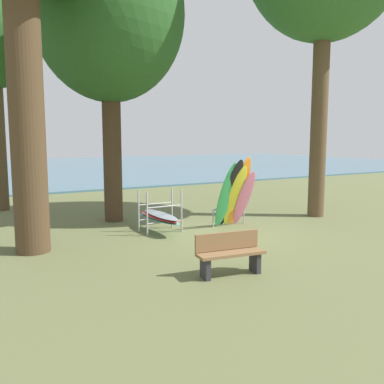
{
  "coord_description": "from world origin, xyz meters",
  "views": [
    {
      "loc": [
        -6.82,
        -9.5,
        2.74
      ],
      "look_at": [
        -0.41,
        1.37,
        1.1
      ],
      "focal_mm": 38.86,
      "sensor_mm": 36.0,
      "label": 1
    }
  ],
  "objects_px": {
    "tree_mid_behind": "(109,15)",
    "leaning_board_pile": "(235,195)",
    "board_storage_rack": "(159,216)",
    "park_bench": "(230,253)"
  },
  "relations": [
    {
      "from": "tree_mid_behind",
      "to": "leaning_board_pile",
      "type": "distance_m",
      "value": 6.9
    },
    {
      "from": "board_storage_rack",
      "to": "tree_mid_behind",
      "type": "bearing_deg",
      "value": 103.79
    },
    {
      "from": "tree_mid_behind",
      "to": "park_bench",
      "type": "bearing_deg",
      "value": -89.14
    },
    {
      "from": "board_storage_rack",
      "to": "park_bench",
      "type": "relative_size",
      "value": 1.48
    },
    {
      "from": "leaning_board_pile",
      "to": "board_storage_rack",
      "type": "bearing_deg",
      "value": 165.69
    },
    {
      "from": "park_bench",
      "to": "leaning_board_pile",
      "type": "bearing_deg",
      "value": 52.42
    },
    {
      "from": "tree_mid_behind",
      "to": "leaning_board_pile",
      "type": "relative_size",
      "value": 4.27
    },
    {
      "from": "board_storage_rack",
      "to": "leaning_board_pile",
      "type": "bearing_deg",
      "value": -14.31
    },
    {
      "from": "tree_mid_behind",
      "to": "park_bench",
      "type": "xyz_separation_m",
      "value": [
        0.1,
        -6.48,
        -6.12
      ]
    },
    {
      "from": "tree_mid_behind",
      "to": "park_bench",
      "type": "relative_size",
      "value": 6.5
    }
  ]
}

